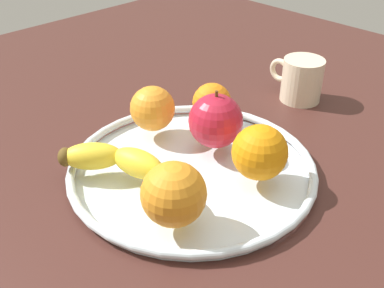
{
  "coord_description": "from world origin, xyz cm",
  "views": [
    {
      "loc": [
        -36.57,
        36.09,
        38.05
      ],
      "look_at": [
        0.0,
        0.0,
        4.8
      ],
      "focal_mm": 43.06,
      "sensor_mm": 36.0,
      "label": 1
    }
  ],
  "objects_px": {
    "apple": "(216,121)",
    "orange_back_left": "(212,102)",
    "ambient_mug": "(301,80)",
    "orange_front_left": "(174,194)",
    "banana": "(129,168)",
    "orange_center": "(153,108)",
    "fruit_bowl": "(192,168)",
    "orange_front_right": "(260,152)"
  },
  "relations": [
    {
      "from": "orange_front_left",
      "to": "orange_back_left",
      "type": "relative_size",
      "value": 1.24
    },
    {
      "from": "banana",
      "to": "orange_front_left",
      "type": "xyz_separation_m",
      "value": [
        -0.1,
        0.01,
        0.02
      ]
    },
    {
      "from": "fruit_bowl",
      "to": "ambient_mug",
      "type": "height_order",
      "value": "ambient_mug"
    },
    {
      "from": "fruit_bowl",
      "to": "banana",
      "type": "distance_m",
      "value": 0.09
    },
    {
      "from": "orange_back_left",
      "to": "ambient_mug",
      "type": "bearing_deg",
      "value": -101.31
    },
    {
      "from": "banana",
      "to": "ambient_mug",
      "type": "xyz_separation_m",
      "value": [
        -0.0,
        -0.38,
        0.0
      ]
    },
    {
      "from": "fruit_bowl",
      "to": "apple",
      "type": "distance_m",
      "value": 0.07
    },
    {
      "from": "fruit_bowl",
      "to": "apple",
      "type": "bearing_deg",
      "value": -80.3
    },
    {
      "from": "banana",
      "to": "orange_center",
      "type": "relative_size",
      "value": 2.99
    },
    {
      "from": "fruit_bowl",
      "to": "apple",
      "type": "height_order",
      "value": "apple"
    },
    {
      "from": "banana",
      "to": "orange_front_right",
      "type": "bearing_deg",
      "value": -143.46
    },
    {
      "from": "fruit_bowl",
      "to": "orange_front_left",
      "type": "distance_m",
      "value": 0.13
    },
    {
      "from": "fruit_bowl",
      "to": "orange_front_right",
      "type": "distance_m",
      "value": 0.1
    },
    {
      "from": "apple",
      "to": "ambient_mug",
      "type": "xyz_separation_m",
      "value": [
        0.02,
        -0.24,
        -0.02
      ]
    },
    {
      "from": "banana",
      "to": "apple",
      "type": "xyz_separation_m",
      "value": [
        -0.02,
        -0.14,
        0.02
      ]
    },
    {
      "from": "orange_center",
      "to": "ambient_mug",
      "type": "xyz_separation_m",
      "value": [
        -0.08,
        -0.27,
        -0.01
      ]
    },
    {
      "from": "banana",
      "to": "orange_center",
      "type": "distance_m",
      "value": 0.13
    },
    {
      "from": "banana",
      "to": "orange_back_left",
      "type": "relative_size",
      "value": 3.35
    },
    {
      "from": "banana",
      "to": "orange_back_left",
      "type": "xyz_separation_m",
      "value": [
        0.03,
        -0.19,
        0.01
      ]
    },
    {
      "from": "orange_front_right",
      "to": "banana",
      "type": "bearing_deg",
      "value": 48.51
    },
    {
      "from": "apple",
      "to": "ambient_mug",
      "type": "height_order",
      "value": "apple"
    },
    {
      "from": "orange_center",
      "to": "apple",
      "type": "bearing_deg",
      "value": -160.81
    },
    {
      "from": "orange_back_left",
      "to": "orange_front_left",
      "type": "bearing_deg",
      "value": 122.95
    },
    {
      "from": "apple",
      "to": "ambient_mug",
      "type": "bearing_deg",
      "value": -86.34
    },
    {
      "from": "orange_front_right",
      "to": "ambient_mug",
      "type": "relative_size",
      "value": 0.69
    },
    {
      "from": "apple",
      "to": "orange_front_left",
      "type": "bearing_deg",
      "value": 116.93
    },
    {
      "from": "fruit_bowl",
      "to": "orange_front_left",
      "type": "xyz_separation_m",
      "value": [
        -0.07,
        0.1,
        0.05
      ]
    },
    {
      "from": "orange_center",
      "to": "ambient_mug",
      "type": "distance_m",
      "value": 0.28
    },
    {
      "from": "orange_front_right",
      "to": "fruit_bowl",
      "type": "bearing_deg",
      "value": 26.58
    },
    {
      "from": "fruit_bowl",
      "to": "orange_front_right",
      "type": "bearing_deg",
      "value": -153.42
    },
    {
      "from": "orange_back_left",
      "to": "ambient_mug",
      "type": "distance_m",
      "value": 0.19
    },
    {
      "from": "apple",
      "to": "orange_center",
      "type": "bearing_deg",
      "value": 19.19
    },
    {
      "from": "fruit_bowl",
      "to": "orange_front_left",
      "type": "relative_size",
      "value": 4.52
    },
    {
      "from": "orange_front_left",
      "to": "ambient_mug",
      "type": "relative_size",
      "value": 0.72
    },
    {
      "from": "apple",
      "to": "orange_front_right",
      "type": "relative_size",
      "value": 1.18
    },
    {
      "from": "ambient_mug",
      "to": "orange_center",
      "type": "bearing_deg",
      "value": 73.1
    },
    {
      "from": "apple",
      "to": "fruit_bowl",
      "type": "bearing_deg",
      "value": 99.7
    },
    {
      "from": "orange_back_left",
      "to": "ambient_mug",
      "type": "xyz_separation_m",
      "value": [
        -0.04,
        -0.19,
        -0.01
      ]
    },
    {
      "from": "orange_front_left",
      "to": "banana",
      "type": "bearing_deg",
      "value": -6.27
    },
    {
      "from": "banana",
      "to": "ambient_mug",
      "type": "bearing_deg",
      "value": -102.68
    },
    {
      "from": "apple",
      "to": "orange_back_left",
      "type": "height_order",
      "value": "apple"
    },
    {
      "from": "orange_front_left",
      "to": "orange_center",
      "type": "xyz_separation_m",
      "value": [
        0.17,
        -0.12,
        -0.0
      ]
    }
  ]
}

